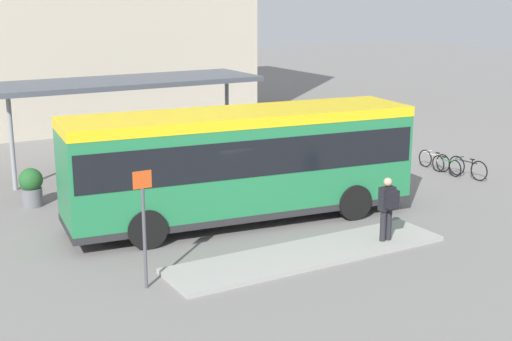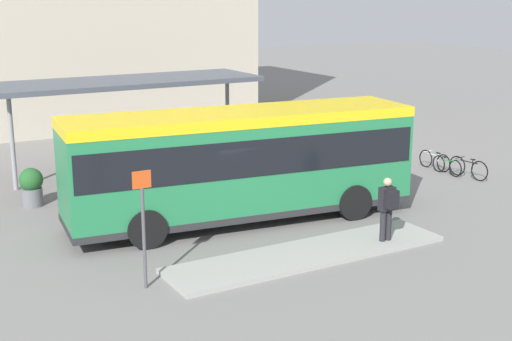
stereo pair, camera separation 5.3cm
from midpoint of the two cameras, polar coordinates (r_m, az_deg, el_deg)
name	(u,v)px [view 2 (the right image)]	position (r m, az deg, el deg)	size (l,w,h in m)	color
ground_plane	(241,221)	(21.43, -1.12, -4.06)	(120.00, 120.00, 0.00)	slate
curb_island	(308,254)	(18.70, 4.30, -6.66)	(7.77, 1.80, 0.12)	#9E9E99
city_bus	(241,158)	(20.92, -1.13, 0.99)	(10.53, 3.71, 3.33)	#237A47
pedestrian_waiting	(388,205)	(19.42, 10.57, -2.75)	(0.44, 0.45, 1.76)	#232328
bicycle_black	(468,168)	(27.40, 16.67, 0.20)	(0.48, 1.76, 0.76)	black
bicycle_green	(447,166)	(27.76, 15.08, 0.38)	(0.48, 1.52, 0.66)	black
bicycle_white	(435,160)	(28.40, 14.14, 0.78)	(0.48, 1.63, 0.70)	black
station_shelter	(126,83)	(26.56, -10.31, 6.88)	(9.79, 3.26, 3.59)	#4C515B
potted_planter_near_shelter	(32,186)	(23.84, -17.46, -1.20)	(0.76, 0.76, 1.25)	slate
platform_sign	(143,224)	(16.40, -8.91, -4.25)	(0.44, 0.08, 2.80)	#4C4C51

